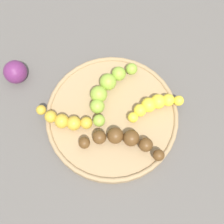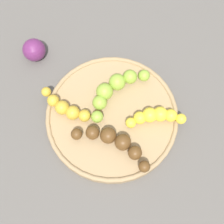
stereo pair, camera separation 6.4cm
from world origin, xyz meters
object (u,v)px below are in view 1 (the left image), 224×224
Objects in this scene: banana_green at (108,89)px; banana_yellow at (154,105)px; banana_spotted at (68,120)px; banana_overripe at (123,140)px; fruit_bowl at (112,116)px; plum_purple at (15,72)px.

banana_yellow is (-0.06, 0.08, -0.00)m from banana_green.
banana_green is 1.22× the size of banana_yellow.
banana_green reaches higher than banana_spotted.
fruit_bowl is at bearing 29.31° from banana_overripe.
banana_yellow is at bearing -31.29° from banana_overripe.
banana_spotted is 0.84× the size of banana_overripe.
fruit_bowl is 0.09m from banana_yellow.
banana_green is 1.16× the size of banana_overripe.
banana_spotted is at bearing 102.01° from plum_purple.
banana_spotted is at bearing 79.63° from banana_yellow.
fruit_bowl is 2.61× the size of banana_spotted.
banana_overripe reaches higher than banana_spotted.
banana_overripe is (0.04, 0.11, -0.00)m from banana_green.
fruit_bowl is at bearing 110.94° from banana_spotted.
plum_purple is (0.20, -0.24, -0.01)m from banana_yellow.
banana_yellow is (-0.10, -0.02, -0.00)m from banana_overripe.
banana_overripe is (-0.07, 0.10, 0.00)m from banana_spotted.
banana_spotted is at bearing -24.67° from fruit_bowl.
plum_purple reaches higher than banana_spotted.
plum_purple is (0.12, -0.20, 0.01)m from fruit_bowl.
banana_spotted is 2.08× the size of plum_purple.
banana_spotted is 0.88× the size of banana_yellow.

